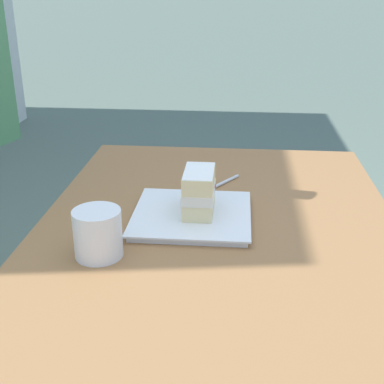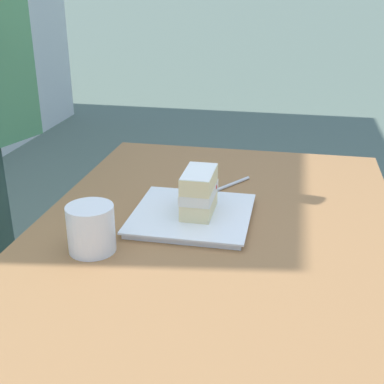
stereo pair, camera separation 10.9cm
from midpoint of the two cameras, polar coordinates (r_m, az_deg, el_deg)
name	(u,v)px [view 1 (the left image)]	position (r m, az deg, el deg)	size (l,w,h in m)	color
patio_table	(213,307)	(1.03, -0.72, -12.66)	(1.33, 0.77, 0.74)	olive
dessert_plate	(192,215)	(1.11, -2.81, -2.66)	(0.25, 0.25, 0.02)	white
cake_slice	(199,191)	(1.09, -2.10, 0.00)	(0.12, 0.08, 0.09)	beige
dessert_fork	(214,187)	(1.28, 0.03, 0.55)	(0.15, 0.11, 0.01)	silver
coffee_cup	(98,233)	(0.98, -13.51, -4.47)	(0.09, 0.09, 0.09)	white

